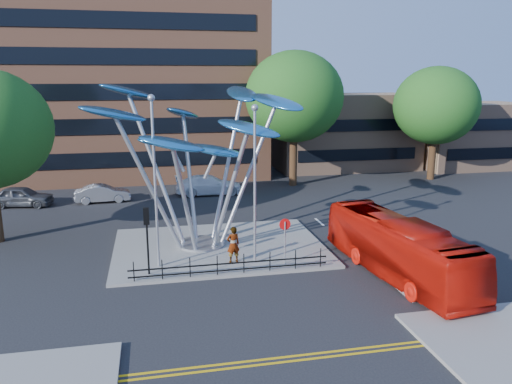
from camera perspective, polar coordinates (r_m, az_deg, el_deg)
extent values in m
plane|color=black|center=(23.98, 0.15, -10.98)|extent=(120.00, 120.00, 0.00)
cube|color=slate|center=(29.31, -4.21, -6.31)|extent=(12.00, 9.00, 0.15)
cube|color=gold|center=(18.81, 4.12, -18.22)|extent=(40.00, 0.12, 0.01)
cube|color=gold|center=(18.56, 4.38, -18.68)|extent=(40.00, 0.12, 0.01)
cube|color=#935B40|center=(53.72, -13.98, 18.23)|extent=(25.00, 15.00, 30.00)
cube|color=#A67C61|center=(55.68, 10.02, 6.86)|extent=(15.00, 8.00, 8.00)
cube|color=#A67C61|center=(60.63, 23.18, 6.03)|extent=(12.00, 8.00, 7.00)
cylinder|color=black|center=(45.73, 4.29, 4.29)|extent=(0.70, 0.70, 5.72)
ellipsoid|color=#1A4B15|center=(45.25, 4.40, 10.81)|extent=(8.80, 8.80, 8.10)
cylinder|color=black|center=(51.41, 19.50, 4.17)|extent=(0.70, 0.70, 5.06)
ellipsoid|color=#1A4B15|center=(50.97, 19.90, 9.28)|extent=(8.00, 8.00, 7.36)
cylinder|color=#9EA0A5|center=(29.63, -6.27, -5.86)|extent=(2.80, 2.80, 0.12)
cylinder|color=#9EA0A5|center=(27.96, -8.79, 1.09)|extent=(0.24, 0.24, 7.80)
ellipsoid|color=teal|center=(26.47, -15.98, 8.61)|extent=(3.92, 2.95, 1.39)
cylinder|color=#9EA0A5|center=(27.77, -7.05, -0.42)|extent=(0.24, 0.24, 6.40)
ellipsoid|color=teal|center=(24.97, -9.58, 5.46)|extent=(3.47, 1.78, 1.31)
cylinder|color=#9EA0A5|center=(27.99, -5.06, 0.37)|extent=(0.24, 0.24, 7.00)
ellipsoid|color=teal|center=(26.14, -0.85, 7.30)|extent=(3.81, 3.11, 1.36)
cylinder|color=#9EA0A5|center=(28.72, -4.09, 1.93)|extent=(0.24, 0.24, 8.20)
ellipsoid|color=teal|center=(29.26, 2.39, 10.25)|extent=(3.52, 4.06, 1.44)
cylinder|color=#9EA0A5|center=(29.51, -5.10, 2.60)|extent=(0.24, 0.24, 8.60)
ellipsoid|color=teal|center=(31.35, -1.63, 11.17)|extent=(2.21, 3.79, 1.39)
cylinder|color=#9EA0A5|center=(29.63, -7.02, 1.42)|extent=(0.24, 0.24, 7.40)
ellipsoid|color=teal|center=(31.68, -8.34, 8.88)|extent=(3.02, 3.71, 1.34)
cylinder|color=#9EA0A5|center=(28.86, -8.54, 2.48)|extent=(0.24, 0.24, 8.80)
ellipsoid|color=teal|center=(29.78, -14.48, 11.06)|extent=(3.88, 3.60, 1.42)
ellipsoid|color=teal|center=(28.38, -10.25, 5.51)|extent=(3.40, 1.96, 1.13)
ellipsoid|color=teal|center=(28.04, -4.64, 4.76)|extent=(3.39, 2.16, 1.11)
cylinder|color=#9EA0A5|center=(25.51, -11.44, 0.64)|extent=(0.14, 0.14, 8.50)
sphere|color=#9EA0A5|center=(24.96, -11.89, 10.49)|extent=(0.36, 0.36, 0.36)
cylinder|color=#9EA0A5|center=(25.57, -0.14, 0.36)|extent=(0.14, 0.14, 8.00)
sphere|color=#9EA0A5|center=(25.00, -0.14, 9.61)|extent=(0.36, 0.36, 0.36)
cylinder|color=black|center=(25.25, -12.28, -5.77)|extent=(0.10, 0.10, 3.20)
cube|color=black|center=(24.84, -12.44, -2.71)|extent=(0.28, 0.18, 0.85)
sphere|color=#FF0C0C|center=(24.77, -12.47, -2.09)|extent=(0.18, 0.18, 0.18)
cylinder|color=#9EA0A5|center=(26.21, 3.32, -5.82)|extent=(0.08, 0.08, 2.30)
cylinder|color=red|center=(25.94, 3.33, -3.71)|extent=(0.60, 0.04, 0.60)
cube|color=white|center=(25.95, 3.32, -3.70)|extent=(0.42, 0.03, 0.10)
cylinder|color=black|center=(24.89, -13.80, -8.83)|extent=(0.05, 0.05, 1.00)
cylinder|color=black|center=(24.86, -10.67, -8.69)|extent=(0.05, 0.05, 1.00)
cylinder|color=black|center=(24.91, -7.55, -8.54)|extent=(0.05, 0.05, 1.00)
cylinder|color=black|center=(25.03, -4.45, -8.35)|extent=(0.05, 0.05, 1.00)
cylinder|color=black|center=(25.22, -1.39, -8.15)|extent=(0.05, 0.05, 1.00)
cylinder|color=black|center=(25.47, 1.61, -7.93)|extent=(0.05, 0.05, 1.00)
cylinder|color=black|center=(25.80, 4.54, -7.69)|extent=(0.05, 0.05, 1.00)
cylinder|color=black|center=(26.19, 7.38, -7.44)|extent=(0.05, 0.05, 1.00)
cube|color=black|center=(25.09, -2.92, -8.15)|extent=(10.00, 0.06, 0.06)
cube|color=black|center=(25.22, -2.91, -8.89)|extent=(10.00, 0.06, 0.06)
imported|color=#B41208|center=(25.92, 15.93, -6.16)|extent=(3.71, 10.73, 2.93)
imported|color=gray|center=(26.47, -2.63, -6.01)|extent=(0.79, 0.60, 1.96)
imported|color=#46494F|center=(42.43, -25.22, -0.46)|extent=(4.88, 2.63, 1.58)
imported|color=#929398|center=(41.58, -17.11, -0.16)|extent=(4.36, 1.79, 1.41)
imported|color=white|center=(42.54, -5.39, 0.81)|extent=(5.66, 2.33, 1.64)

